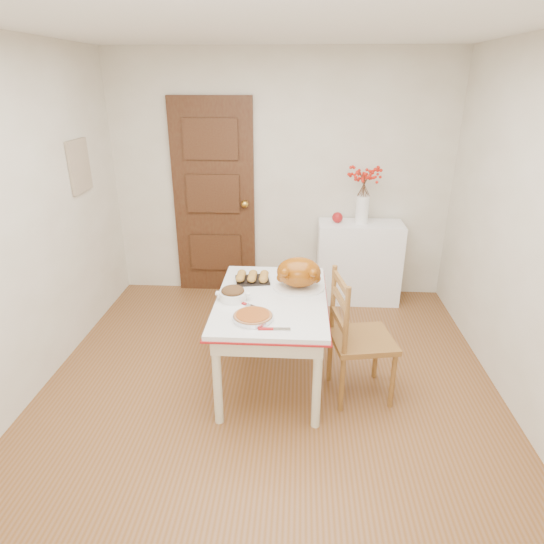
# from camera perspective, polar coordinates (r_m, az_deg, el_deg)

# --- Properties ---
(floor) EXTENTS (3.50, 4.00, 0.00)m
(floor) POSITION_cam_1_polar(r_m,az_deg,el_deg) (3.54, -0.54, -15.69)
(floor) COLOR brown
(floor) RESTS_ON ground
(ceiling) EXTENTS (3.50, 4.00, 0.00)m
(ceiling) POSITION_cam_1_polar(r_m,az_deg,el_deg) (2.79, -0.75, 28.85)
(ceiling) COLOR white
(ceiling) RESTS_ON ground
(wall_back) EXTENTS (3.50, 0.00, 2.50)m
(wall_back) POSITION_cam_1_polar(r_m,az_deg,el_deg) (4.87, 1.07, 11.44)
(wall_back) COLOR silver
(wall_back) RESTS_ON ground
(wall_front) EXTENTS (3.50, 0.00, 2.50)m
(wall_front) POSITION_cam_1_polar(r_m,az_deg,el_deg) (1.24, -8.02, -27.69)
(wall_front) COLOR silver
(wall_front) RESTS_ON ground
(wall_left) EXTENTS (0.00, 4.00, 2.50)m
(wall_left) POSITION_cam_1_polar(r_m,az_deg,el_deg) (3.52, -30.45, 3.84)
(wall_left) COLOR silver
(wall_left) RESTS_ON ground
(door_back) EXTENTS (0.85, 0.06, 2.06)m
(door_back) POSITION_cam_1_polar(r_m,az_deg,el_deg) (4.96, -7.16, 8.89)
(door_back) COLOR #36180D
(door_back) RESTS_ON ground
(photo_board) EXTENTS (0.03, 0.35, 0.45)m
(photo_board) POSITION_cam_1_polar(r_m,az_deg,el_deg) (4.47, -22.69, 11.99)
(photo_board) COLOR #C2B38F
(photo_board) RESTS_ON ground
(sideboard) EXTENTS (0.85, 0.38, 0.85)m
(sideboard) POSITION_cam_1_polar(r_m,az_deg,el_deg) (4.92, 10.61, 1.19)
(sideboard) COLOR white
(sideboard) RESTS_ON floor
(kitchen_table) EXTENTS (0.82, 1.20, 0.72)m
(kitchen_table) POSITION_cam_1_polar(r_m,az_deg,el_deg) (3.57, -0.05, -8.31)
(kitchen_table) COLOR silver
(kitchen_table) RESTS_ON floor
(chair_oak) EXTENTS (0.50, 0.50, 0.97)m
(chair_oak) POSITION_cam_1_polar(r_m,az_deg,el_deg) (3.42, 11.12, -7.84)
(chair_oak) COLOR brown
(chair_oak) RESTS_ON floor
(berry_vase) EXTENTS (0.30, 0.30, 0.58)m
(berry_vase) POSITION_cam_1_polar(r_m,az_deg,el_deg) (4.71, 11.20, 9.32)
(berry_vase) COLOR white
(berry_vase) RESTS_ON sideboard
(apple) EXTENTS (0.11, 0.11, 0.11)m
(apple) POSITION_cam_1_polar(r_m,az_deg,el_deg) (4.75, 8.08, 6.68)
(apple) COLOR maroon
(apple) RESTS_ON sideboard
(turkey_platter) EXTENTS (0.46, 0.40, 0.25)m
(turkey_platter) POSITION_cam_1_polar(r_m,az_deg,el_deg) (3.49, 3.33, -0.23)
(turkey_platter) COLOR #8D4E07
(turkey_platter) RESTS_ON kitchen_table
(pumpkin_pie) EXTENTS (0.27, 0.27, 0.06)m
(pumpkin_pie) POSITION_cam_1_polar(r_m,az_deg,el_deg) (3.08, -2.37, -5.46)
(pumpkin_pie) COLOR #8D4115
(pumpkin_pie) RESTS_ON kitchen_table
(stuffing_dish) EXTENTS (0.29, 0.25, 0.10)m
(stuffing_dish) POSITION_cam_1_polar(r_m,az_deg,el_deg) (3.35, -4.85, -2.68)
(stuffing_dish) COLOR #543419
(stuffing_dish) RESTS_ON kitchen_table
(rolls_tray) EXTENTS (0.30, 0.25, 0.07)m
(rolls_tray) POSITION_cam_1_polar(r_m,az_deg,el_deg) (3.66, -2.43, -0.63)
(rolls_tray) COLOR #9F7025
(rolls_tray) RESTS_ON kitchen_table
(pie_server) EXTENTS (0.21, 0.07, 0.01)m
(pie_server) POSITION_cam_1_polar(r_m,az_deg,el_deg) (2.98, 0.28, -7.04)
(pie_server) COLOR silver
(pie_server) RESTS_ON kitchen_table
(carving_knife) EXTENTS (0.26, 0.20, 0.01)m
(carving_knife) POSITION_cam_1_polar(r_m,az_deg,el_deg) (3.27, -2.71, -4.17)
(carving_knife) COLOR silver
(carving_knife) RESTS_ON kitchen_table
(drinking_glass) EXTENTS (0.06, 0.06, 0.10)m
(drinking_glass) POSITION_cam_1_polar(r_m,az_deg,el_deg) (3.79, 1.67, 0.47)
(drinking_glass) COLOR white
(drinking_glass) RESTS_ON kitchen_table
(shaker_pair) EXTENTS (0.10, 0.04, 0.09)m
(shaker_pair) POSITION_cam_1_polar(r_m,az_deg,el_deg) (3.78, 4.66, 0.32)
(shaker_pair) COLOR white
(shaker_pair) RESTS_ON kitchen_table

